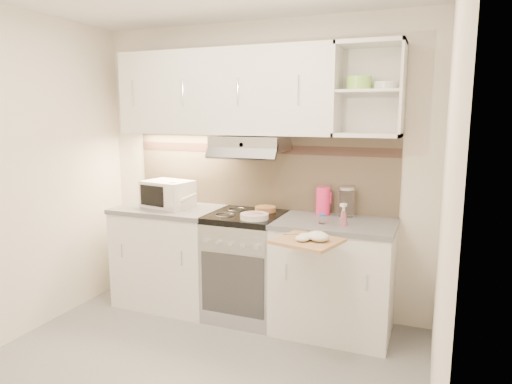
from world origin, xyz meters
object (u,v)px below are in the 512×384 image
(cutting_board, at_px, (307,241))
(plate_stack, at_px, (254,216))
(watering_can, at_px, (175,200))
(electric_range, at_px, (246,265))
(microwave, at_px, (168,194))
(spray_bottle, at_px, (343,216))
(glass_jar, at_px, (347,202))
(pink_pitcher, at_px, (323,201))

(cutting_board, bearing_deg, plate_stack, 160.83)
(watering_can, distance_m, plate_stack, 0.78)
(electric_range, bearing_deg, microwave, 178.77)
(watering_can, distance_m, spray_bottle, 1.47)
(microwave, bearing_deg, electric_range, 9.29)
(glass_jar, bearing_deg, watering_can, -169.05)
(plate_stack, distance_m, pink_pitcher, 0.59)
(electric_range, relative_size, cutting_board, 2.19)
(electric_range, relative_size, glass_jar, 3.70)
(watering_can, xyz_separation_m, pink_pitcher, (1.25, 0.28, 0.03))
(electric_range, bearing_deg, glass_jar, 14.10)
(cutting_board, bearing_deg, microwave, 174.87)
(electric_range, xyz_separation_m, plate_stack, (0.13, -0.15, 0.47))
(plate_stack, height_order, pink_pitcher, pink_pitcher)
(pink_pitcher, distance_m, spray_bottle, 0.39)
(microwave, bearing_deg, watering_can, -25.99)
(electric_range, xyz_separation_m, watering_can, (-0.64, -0.08, 0.54))
(microwave, bearing_deg, plate_stack, -0.07)
(cutting_board, bearing_deg, electric_range, 157.49)
(microwave, relative_size, spray_bottle, 2.55)
(watering_can, height_order, pink_pitcher, watering_can)
(cutting_board, bearing_deg, glass_jar, 95.37)
(plate_stack, relative_size, glass_jar, 0.93)
(glass_jar, height_order, spray_bottle, glass_jar)
(microwave, height_order, cutting_board, microwave)
(watering_can, xyz_separation_m, plate_stack, (0.78, -0.07, -0.07))
(watering_can, relative_size, pink_pitcher, 1.25)
(electric_range, xyz_separation_m, spray_bottle, (0.83, -0.11, 0.52))
(electric_range, relative_size, watering_can, 3.11)
(microwave, height_order, watering_can, watering_can)
(plate_stack, height_order, spray_bottle, spray_bottle)
(microwave, relative_size, glass_jar, 1.90)
(glass_jar, bearing_deg, cutting_board, -99.96)
(pink_pitcher, bearing_deg, electric_range, -179.16)
(electric_range, height_order, plate_stack, plate_stack)
(electric_range, bearing_deg, watering_can, -173.05)
(plate_stack, relative_size, cutting_board, 0.55)
(watering_can, distance_m, cutting_board, 1.39)
(glass_jar, relative_size, spray_bottle, 1.34)
(watering_can, distance_m, pink_pitcher, 1.28)
(electric_range, relative_size, microwave, 1.95)
(plate_stack, relative_size, spray_bottle, 1.25)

